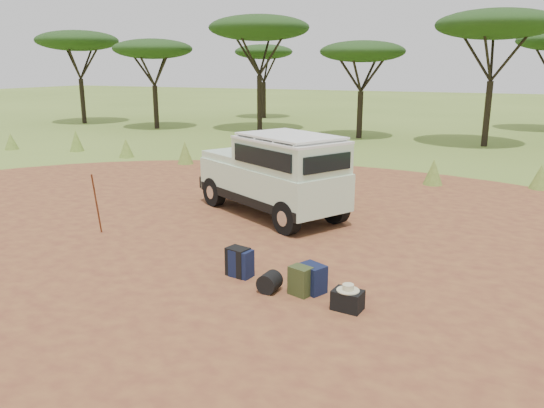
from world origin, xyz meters
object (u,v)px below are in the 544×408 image
at_px(backpack_navy, 241,263).
at_px(hard_case, 348,300).
at_px(backpack_black, 238,262).
at_px(duffel_navy, 312,278).
at_px(walking_staff, 97,204).
at_px(safari_vehicle, 275,176).
at_px(backpack_olive, 301,281).

distance_m(backpack_navy, hard_case, 2.13).
xyz_separation_m(backpack_black, hard_case, (2.14, -0.52, -0.10)).
xyz_separation_m(duffel_navy, hard_case, (0.72, -0.40, -0.08)).
distance_m(walking_staff, backpack_black, 3.94).
xyz_separation_m(safari_vehicle, walking_staff, (-2.83, -3.05, -0.29)).
xyz_separation_m(backpack_navy, hard_case, (2.06, -0.50, -0.09)).
height_order(backpack_black, duffel_navy, backpack_black).
distance_m(safari_vehicle, hard_case, 5.43).
height_order(walking_staff, backpack_olive, walking_staff).
distance_m(backpack_black, duffel_navy, 1.43).
relative_size(walking_staff, hard_case, 3.30).
bearing_deg(duffel_navy, backpack_olive, -99.95).
xyz_separation_m(backpack_navy, backpack_olive, (1.22, -0.29, -0.01)).
bearing_deg(backpack_black, backpack_navy, -1.96).
relative_size(backpack_olive, hard_case, 1.08).
relative_size(safari_vehicle, duffel_navy, 9.44).
distance_m(walking_staff, duffel_navy, 5.35).
xyz_separation_m(backpack_black, duffel_navy, (1.42, -0.12, -0.02)).
distance_m(safari_vehicle, walking_staff, 4.17).
xyz_separation_m(backpack_navy, duffel_navy, (1.35, -0.11, -0.01)).
bearing_deg(hard_case, duffel_navy, 157.55).
relative_size(backpack_navy, hard_case, 1.12).
relative_size(backpack_black, duffel_navy, 1.09).
relative_size(backpack_black, backpack_navy, 1.04).
bearing_deg(walking_staff, duffel_navy, -38.87).
bearing_deg(hard_case, walking_staff, 174.11).
xyz_separation_m(walking_staff, hard_case, (5.97, -1.31, -0.55)).
distance_m(backpack_olive, duffel_navy, 0.22).
height_order(walking_staff, hard_case, walking_staff).
xyz_separation_m(walking_staff, duffel_navy, (5.25, -0.91, -0.47)).
bearing_deg(safari_vehicle, walking_staff, -103.84).
bearing_deg(hard_case, safari_vehicle, 132.19).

